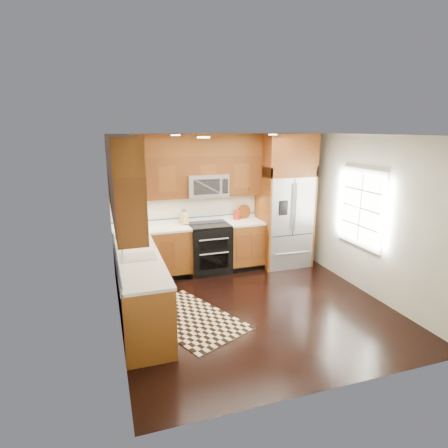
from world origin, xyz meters
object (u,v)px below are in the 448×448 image
object	(u,v)px
range	(209,248)
knife_block	(184,218)
refrigerator	(285,201)
rug	(190,318)
utensil_crock	(237,213)

from	to	relation	value
range	knife_block	bearing A→B (deg)	160.25
range	refrigerator	distance (m)	1.76
range	knife_block	xyz separation A→B (m)	(-0.44, 0.16, 0.59)
range	rug	xyz separation A→B (m)	(-0.79, -1.71, -0.46)
range	rug	world-z (taller)	range
rug	knife_block	world-z (taller)	knife_block
rug	utensil_crock	size ratio (longest dim) A/B	4.38
rug	utensil_crock	xyz separation A→B (m)	(1.44, 1.94, 1.07)
rug	utensil_crock	distance (m)	2.64
knife_block	range	bearing A→B (deg)	-19.75
range	refrigerator	bearing A→B (deg)	-1.40
refrigerator	utensil_crock	world-z (taller)	refrigerator
range	utensil_crock	size ratio (longest dim) A/B	2.46
knife_block	utensil_crock	bearing A→B (deg)	3.70
range	refrigerator	world-z (taller)	refrigerator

